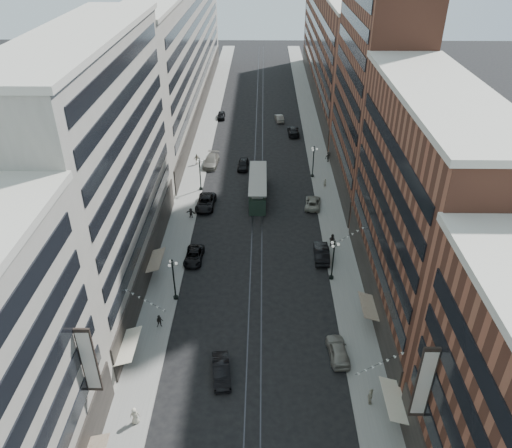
# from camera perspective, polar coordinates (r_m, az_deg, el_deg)

# --- Properties ---
(ground) EXTENTS (220.00, 220.00, 0.00)m
(ground) POSITION_cam_1_polar(r_m,az_deg,el_deg) (85.19, 0.25, 5.41)
(ground) COLOR black
(ground) RESTS_ON ground
(sidewalk_west) EXTENTS (4.00, 180.00, 0.15)m
(sidewalk_west) POSITION_cam_1_polar(r_m,az_deg,el_deg) (94.95, -6.40, 8.13)
(sidewalk_west) COLOR gray
(sidewalk_west) RESTS_ON ground
(sidewalk_east) EXTENTS (4.00, 180.00, 0.15)m
(sidewalk_east) POSITION_cam_1_polar(r_m,az_deg,el_deg) (94.79, 7.05, 8.05)
(sidewalk_east) COLOR gray
(sidewalk_east) RESTS_ON ground
(rail_west) EXTENTS (0.12, 180.00, 0.02)m
(rail_west) POSITION_cam_1_polar(r_m,az_deg,el_deg) (94.26, -0.11, 8.11)
(rail_west) COLOR #2D2D33
(rail_west) RESTS_ON ground
(rail_east) EXTENTS (0.12, 180.00, 0.02)m
(rail_east) POSITION_cam_1_polar(r_m,az_deg,el_deg) (94.25, 0.75, 8.11)
(rail_east) COLOR #2D2D33
(rail_east) RESTS_ON ground
(building_west_mid) EXTENTS (8.00, 36.00, 28.00)m
(building_west_mid) POSITION_cam_1_polar(r_m,az_deg,el_deg) (57.57, -17.27, 5.85)
(building_west_mid) COLOR #9C968B
(building_west_mid) RESTS_ON ground
(building_west_far) EXTENTS (8.00, 90.00, 26.00)m
(building_west_far) POSITION_cam_1_polar(r_m,az_deg,el_deg) (116.41, -8.43, 19.13)
(building_west_far) COLOR #9C968B
(building_west_far) RESTS_ON ground
(building_east_mid) EXTENTS (8.00, 30.00, 24.00)m
(building_east_mid) POSITION_cam_1_polar(r_m,az_deg,el_deg) (53.83, 18.33, 1.37)
(building_east_mid) COLOR brown
(building_east_mid) RESTS_ON ground
(building_east_tower) EXTENTS (8.00, 26.00, 42.00)m
(building_east_tower) POSITION_cam_1_polar(r_m,az_deg,el_deg) (76.04, 13.86, 18.13)
(building_east_tower) COLOR brown
(building_east_tower) RESTS_ON ground
(building_east_far) EXTENTS (8.00, 72.00, 24.00)m
(building_east_far) POSITION_cam_1_polar(r_m,az_deg,el_deg) (125.13, 8.78, 19.50)
(building_east_far) COLOR brown
(building_east_far) RESTS_ON ground
(lamppost_sw_far) EXTENTS (1.03, 1.14, 5.52)m
(lamppost_sw_far) POSITION_cam_1_polar(r_m,az_deg,el_deg) (57.16, -9.39, -6.12)
(lamppost_sw_far) COLOR black
(lamppost_sw_far) RESTS_ON sidewalk_west
(lamppost_sw_mid) EXTENTS (1.03, 1.14, 5.52)m
(lamppost_sw_mid) POSITION_cam_1_polar(r_m,az_deg,el_deg) (79.95, -6.42, 5.82)
(lamppost_sw_mid) COLOR black
(lamppost_sw_mid) RESTS_ON sidewalk_west
(lamppost_se_far) EXTENTS (1.03, 1.14, 5.52)m
(lamppost_se_far) POSITION_cam_1_polar(r_m,az_deg,el_deg) (60.11, 8.81, -3.94)
(lamppost_se_far) COLOR black
(lamppost_se_far) RESTS_ON sidewalk_east
(lamppost_se_mid) EXTENTS (1.03, 1.14, 5.52)m
(lamppost_se_mid) POSITION_cam_1_polar(r_m,az_deg,el_deg) (84.29, 6.57, 7.22)
(lamppost_se_mid) COLOR black
(lamppost_se_mid) RESTS_ON sidewalk_east
(streetcar) EXTENTS (2.70, 12.22, 3.38)m
(streetcar) POSITION_cam_1_polar(r_m,az_deg,el_deg) (78.21, 0.20, 4.15)
(streetcar) COLOR #203227
(streetcar) RESTS_ON ground
(car_2) EXTENTS (2.37, 4.86, 1.33)m
(car_2) POSITION_cam_1_polar(r_m,az_deg,el_deg) (64.55, -7.10, -3.64)
(car_2) COLOR black
(car_2) RESTS_ON ground
(car_4) EXTENTS (2.20, 4.78, 1.59)m
(car_4) POSITION_cam_1_polar(r_m,az_deg,el_deg) (52.08, 9.35, -14.06)
(car_4) COLOR gray
(car_4) RESTS_ON ground
(car_5) EXTENTS (2.22, 4.77, 1.51)m
(car_5) POSITION_cam_1_polar(r_m,az_deg,el_deg) (49.81, -3.99, -16.37)
(car_5) COLOR black
(car_5) RESTS_ON ground
(pedestrian_1) EXTENTS (0.92, 0.61, 1.75)m
(pedestrian_1) POSITION_cam_1_polar(r_m,az_deg,el_deg) (47.32, -13.67, -20.51)
(pedestrian_1) COLOR #BFB89E
(pedestrian_1) RESTS_ON sidewalk_west
(pedestrian_2) EXTENTS (0.80, 0.52, 1.54)m
(pedestrian_2) POSITION_cam_1_polar(r_m,az_deg,el_deg) (55.23, -10.95, -10.85)
(pedestrian_2) COLOR black
(pedestrian_2) RESTS_ON sidewalk_west
(pedestrian_4) EXTENTS (0.64, 1.13, 1.82)m
(pedestrian_4) POSITION_cam_1_polar(r_m,az_deg,el_deg) (48.46, 12.94, -18.64)
(pedestrian_4) COLOR #A8A28B
(pedestrian_4) RESTS_ON sidewalk_east
(car_7) EXTENTS (2.96, 5.88, 1.60)m
(car_7) POSITION_cam_1_polar(r_m,az_deg,el_deg) (76.04, -5.77, 2.46)
(car_7) COLOR black
(car_7) RESTS_ON ground
(car_8) EXTENTS (2.84, 6.01, 1.69)m
(car_8) POSITION_cam_1_polar(r_m,az_deg,el_deg) (89.33, -5.14, 7.18)
(car_8) COLOR slate
(car_8) RESTS_ON ground
(car_9) EXTENTS (1.72, 4.12, 1.39)m
(car_9) POSITION_cam_1_polar(r_m,az_deg,el_deg) (111.82, -3.99, 12.29)
(car_9) COLOR black
(car_9) RESTS_ON ground
(car_10) EXTENTS (1.95, 5.26, 1.72)m
(car_10) POSITION_cam_1_polar(r_m,az_deg,el_deg) (64.86, 7.49, -3.27)
(car_10) COLOR black
(car_10) RESTS_ON ground
(car_11) EXTENTS (2.85, 5.13, 1.36)m
(car_11) POSITION_cam_1_polar(r_m,az_deg,el_deg) (76.36, 6.50, 2.45)
(car_11) COLOR gray
(car_11) RESTS_ON ground
(car_12) EXTENTS (2.37, 5.53, 1.59)m
(car_12) POSITION_cam_1_polar(r_m,az_deg,el_deg) (102.86, 4.30, 10.57)
(car_12) COLOR black
(car_12) RESTS_ON ground
(car_13) EXTENTS (2.03, 4.58, 1.53)m
(car_13) POSITION_cam_1_polar(r_m,az_deg,el_deg) (87.90, -1.48, 6.82)
(car_13) COLOR black
(car_13) RESTS_ON ground
(car_14) EXTENTS (2.10, 4.55, 1.44)m
(car_14) POSITION_cam_1_polar(r_m,az_deg,el_deg) (109.94, 2.67, 12.00)
(car_14) COLOR slate
(car_14) RESTS_ON ground
(pedestrian_5) EXTENTS (1.48, 0.76, 1.53)m
(pedestrian_5) POSITION_cam_1_polar(r_m,az_deg,el_deg) (73.37, -7.46, 1.28)
(pedestrian_5) COLOR black
(pedestrian_5) RESTS_ON sidewalk_west
(pedestrian_6) EXTENTS (1.25, 0.86, 1.94)m
(pedestrian_6) POSITION_cam_1_polar(r_m,az_deg,el_deg) (89.68, -6.77, 7.38)
(pedestrian_6) COLOR #A19A85
(pedestrian_6) RESTS_ON sidewalk_west
(pedestrian_7) EXTENTS (1.02, 0.94, 1.86)m
(pedestrian_7) POSITION_cam_1_polar(r_m,az_deg,el_deg) (67.12, 8.68, -1.83)
(pedestrian_7) COLOR black
(pedestrian_7) RESTS_ON sidewalk_east
(pedestrian_8) EXTENTS (0.69, 0.58, 1.60)m
(pedestrian_8) POSITION_cam_1_polar(r_m,az_deg,el_deg) (81.82, 7.87, 4.67)
(pedestrian_8) COLOR #A9A18C
(pedestrian_8) RESTS_ON sidewalk_east
(pedestrian_9) EXTENTS (1.33, 0.86, 1.91)m
(pedestrian_9) POSITION_cam_1_polar(r_m,az_deg,el_deg) (90.91, 8.27, 7.60)
(pedestrian_9) COLOR black
(pedestrian_9) RESTS_ON sidewalk_east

